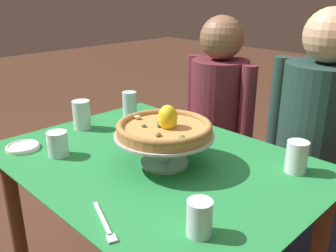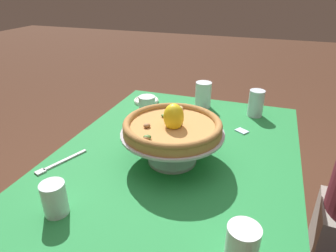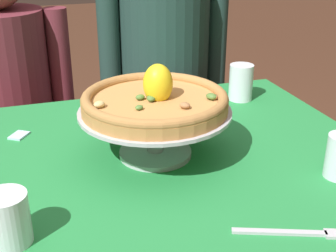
# 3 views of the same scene
# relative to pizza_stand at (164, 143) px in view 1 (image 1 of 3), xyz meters

# --- Properties ---
(dining_table) EXTENTS (1.16, 0.86, 0.76)m
(dining_table) POSITION_rel_pizza_stand_xyz_m (-0.05, 0.00, -0.20)
(dining_table) COLOR brown
(dining_table) RESTS_ON ground
(pizza_stand) EXTENTS (0.35, 0.35, 0.11)m
(pizza_stand) POSITION_rel_pizza_stand_xyz_m (0.00, 0.00, 0.00)
(pizza_stand) COLOR #B7B7C1
(pizza_stand) RESTS_ON dining_table
(pizza) EXTENTS (0.33, 0.33, 0.10)m
(pizza) POSITION_rel_pizza_stand_xyz_m (0.00, 0.00, 0.06)
(pizza) COLOR #BC8447
(pizza) RESTS_ON pizza_stand
(water_glass_back_right) EXTENTS (0.07, 0.07, 0.11)m
(water_glass_back_right) POSITION_rel_pizza_stand_xyz_m (0.35, 0.28, -0.03)
(water_glass_back_right) COLOR white
(water_glass_back_right) RESTS_ON dining_table
(water_glass_front_right) EXTENTS (0.07, 0.07, 0.10)m
(water_glass_front_right) POSITION_rel_pizza_stand_xyz_m (0.35, -0.21, -0.04)
(water_glass_front_right) COLOR silver
(water_glass_front_right) RESTS_ON dining_table
(water_glass_side_left) EXTENTS (0.08, 0.08, 0.13)m
(water_glass_side_left) POSITION_rel_pizza_stand_xyz_m (-0.51, -0.01, -0.03)
(water_glass_side_left) COLOR white
(water_glass_side_left) RESTS_ON dining_table
(water_glass_front_left) EXTENTS (0.08, 0.08, 0.09)m
(water_glass_front_left) POSITION_rel_pizza_stand_xyz_m (-0.33, -0.23, -0.04)
(water_glass_front_left) COLOR white
(water_glass_front_left) RESTS_ON dining_table
(water_glass_back_left) EXTENTS (0.07, 0.07, 0.12)m
(water_glass_back_left) POSITION_rel_pizza_stand_xyz_m (-0.49, 0.24, -0.03)
(water_glass_back_left) COLOR silver
(water_glass_back_left) RESTS_ON dining_table
(side_plate) EXTENTS (0.13, 0.13, 0.02)m
(side_plate) POSITION_rel_pizza_stand_xyz_m (-0.48, -0.30, -0.07)
(side_plate) COLOR white
(side_plate) RESTS_ON dining_table
(dinner_fork) EXTENTS (0.19, 0.09, 0.01)m
(dinner_fork) POSITION_rel_pizza_stand_xyz_m (0.15, -0.36, -0.08)
(dinner_fork) COLOR #B7B7C1
(dinner_fork) RESTS_ON dining_table
(sugar_packet) EXTENTS (0.06, 0.06, 0.00)m
(sugar_packet) POSITION_rel_pizza_stand_xyz_m (-0.30, 0.21, -0.08)
(sugar_packet) COLOR silver
(sugar_packet) RESTS_ON dining_table
(diner_left) EXTENTS (0.47, 0.34, 1.22)m
(diner_left) POSITION_rel_pizza_stand_xyz_m (-0.34, 0.75, -0.26)
(diner_left) COLOR gray
(diner_left) RESTS_ON ground
(diner_right) EXTENTS (0.49, 0.36, 1.28)m
(diner_right) POSITION_rel_pizza_stand_xyz_m (0.24, 0.70, -0.22)
(diner_right) COLOR navy
(diner_right) RESTS_ON ground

